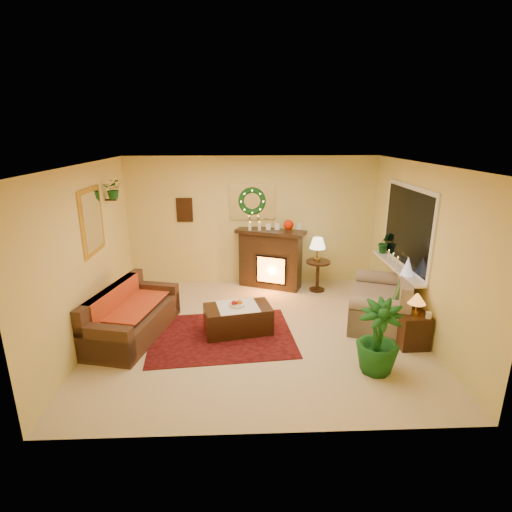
{
  "coord_description": "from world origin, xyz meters",
  "views": [
    {
      "loc": [
        -0.25,
        -5.7,
        3.02
      ],
      "look_at": [
        0.0,
        0.35,
        1.15
      ],
      "focal_mm": 28.0,
      "sensor_mm": 36.0,
      "label": 1
    }
  ],
  "objects_px": {
    "end_table_square": "(412,329)",
    "coffee_table": "(238,320)",
    "sofa": "(133,310)",
    "fireplace": "(270,261)",
    "side_table_round": "(318,275)",
    "loveseat": "(380,297)"
  },
  "relations": [
    {
      "from": "side_table_round",
      "to": "coffee_table",
      "type": "bearing_deg",
      "value": -133.28
    },
    {
      "from": "end_table_square",
      "to": "loveseat",
      "type": "bearing_deg",
      "value": 103.36
    },
    {
      "from": "sofa",
      "to": "coffee_table",
      "type": "height_order",
      "value": "sofa"
    },
    {
      "from": "loveseat",
      "to": "side_table_round",
      "type": "relative_size",
      "value": 2.48
    },
    {
      "from": "side_table_round",
      "to": "end_table_square",
      "type": "relative_size",
      "value": 1.21
    },
    {
      "from": "loveseat",
      "to": "side_table_round",
      "type": "distance_m",
      "value": 1.58
    },
    {
      "from": "sofa",
      "to": "coffee_table",
      "type": "relative_size",
      "value": 1.76
    },
    {
      "from": "sofa",
      "to": "end_table_square",
      "type": "relative_size",
      "value": 3.54
    },
    {
      "from": "coffee_table",
      "to": "fireplace",
      "type": "bearing_deg",
      "value": 59.87
    },
    {
      "from": "side_table_round",
      "to": "end_table_square",
      "type": "height_order",
      "value": "side_table_round"
    },
    {
      "from": "fireplace",
      "to": "coffee_table",
      "type": "distance_m",
      "value": 2.08
    },
    {
      "from": "fireplace",
      "to": "coffee_table",
      "type": "bearing_deg",
      "value": -86.0
    },
    {
      "from": "fireplace",
      "to": "end_table_square",
      "type": "relative_size",
      "value": 2.4
    },
    {
      "from": "sofa",
      "to": "side_table_round",
      "type": "distance_m",
      "value": 3.62
    },
    {
      "from": "sofa",
      "to": "loveseat",
      "type": "relative_size",
      "value": 1.18
    },
    {
      "from": "fireplace",
      "to": "side_table_round",
      "type": "relative_size",
      "value": 1.98
    },
    {
      "from": "sofa",
      "to": "loveseat",
      "type": "distance_m",
      "value": 3.98
    },
    {
      "from": "loveseat",
      "to": "sofa",
      "type": "bearing_deg",
      "value": -154.22
    },
    {
      "from": "loveseat",
      "to": "side_table_round",
      "type": "xyz_separation_m",
      "value": [
        -0.78,
        1.37,
        -0.09
      ]
    },
    {
      "from": "coffee_table",
      "to": "sofa",
      "type": "bearing_deg",
      "value": 170.11
    },
    {
      "from": "end_table_square",
      "to": "coffee_table",
      "type": "height_order",
      "value": "end_table_square"
    },
    {
      "from": "fireplace",
      "to": "loveseat",
      "type": "xyz_separation_m",
      "value": [
        1.7,
        -1.64,
        -0.13
      ]
    }
  ]
}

